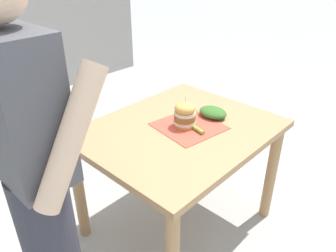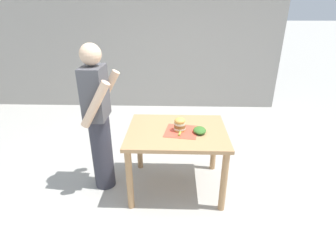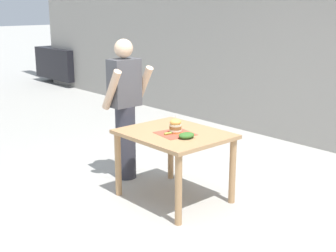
% 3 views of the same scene
% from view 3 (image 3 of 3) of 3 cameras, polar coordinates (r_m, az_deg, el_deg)
% --- Properties ---
extents(ground_plane, '(80.00, 80.00, 0.00)m').
position_cam_3_polar(ground_plane, '(5.22, 0.74, -8.81)').
color(ground_plane, '#ADAAA3').
extents(patio_table, '(0.90, 1.10, 0.76)m').
position_cam_3_polar(patio_table, '(5.00, 0.76, -2.09)').
color(patio_table, tan).
rests_on(patio_table, ground).
extents(serving_paper, '(0.40, 0.40, 0.00)m').
position_cam_3_polar(serving_paper, '(4.91, 0.89, -0.93)').
color(serving_paper, '#D64C38').
rests_on(serving_paper, patio_table).
extents(sandwich, '(0.13, 0.13, 0.19)m').
position_cam_3_polar(sandwich, '(4.91, 0.91, 0.01)').
color(sandwich, gold).
rests_on(sandwich, serving_paper).
extents(pickle_spear, '(0.08, 0.04, 0.02)m').
position_cam_3_polar(pickle_spear, '(4.86, -0.03, -0.91)').
color(pickle_spear, '#8EA83D').
rests_on(pickle_spear, serving_paper).
extents(side_salad, '(0.18, 0.14, 0.06)m').
position_cam_3_polar(side_salad, '(4.75, 2.27, -1.14)').
color(side_salad, '#386B28').
rests_on(side_salad, patio_table).
extents(diner_across_table, '(0.55, 0.35, 1.69)m').
position_cam_3_polar(diner_across_table, '(5.59, -5.21, 2.28)').
color(diner_across_table, '#33333D').
rests_on(diner_across_table, ground).
extents(parked_car_near_curb, '(4.21, 1.86, 1.60)m').
position_cam_3_polar(parked_car_near_curb, '(13.82, -6.25, 9.00)').
color(parked_car_near_curb, black).
rests_on(parked_car_near_curb, ground).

